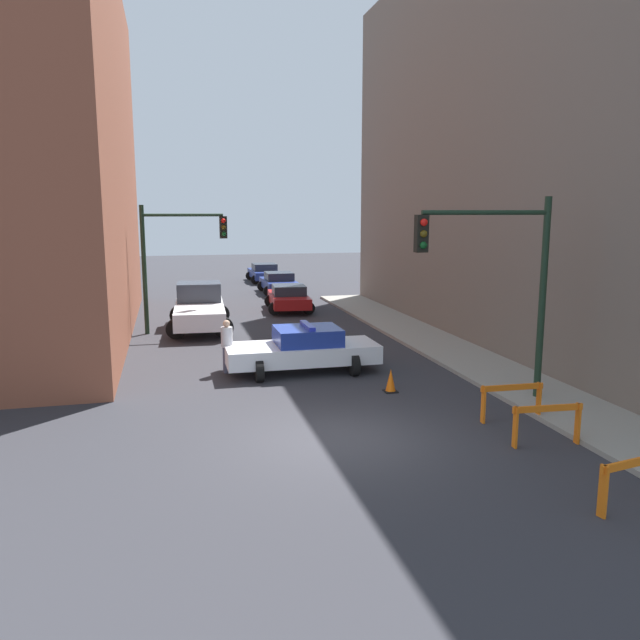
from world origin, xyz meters
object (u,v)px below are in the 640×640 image
object	(u,v)px
parked_car_far	(264,272)
barrier_front	(635,474)
barrier_mid	(547,418)
barrier_back	(512,396)
traffic_light_near	(503,269)
police_car	(303,349)
white_truck	(199,308)
traffic_cone	(391,381)
parked_car_mid	(279,282)
traffic_light_far	(172,250)
parked_car_near	(289,297)
pedestrian_crossing	(227,345)

from	to	relation	value
parked_car_far	barrier_front	bearing A→B (deg)	-88.96
barrier_front	barrier_mid	bearing A→B (deg)	84.85
barrier_mid	barrier_back	xyz separation A→B (m)	(0.11, 1.62, 0.00)
traffic_light_near	police_car	world-z (taller)	traffic_light_near
barrier_mid	barrier_back	bearing A→B (deg)	85.99
white_truck	traffic_cone	world-z (taller)	white_truck
barrier_front	parked_car_mid	bearing A→B (deg)	91.88
traffic_light_far	barrier_front	bearing A→B (deg)	-67.61
traffic_light_far	white_truck	bearing A→B (deg)	28.56
police_car	barrier_mid	distance (m)	8.22
parked_car_near	barrier_mid	distance (m)	19.49
parked_car_near	traffic_cone	bearing A→B (deg)	-85.13
traffic_light_near	white_truck	distance (m)	14.51
parked_car_far	barrier_mid	distance (m)	32.57
parked_car_far	parked_car_mid	bearing A→B (deg)	-91.14
parked_car_far	barrier_mid	size ratio (longest dim) A/B	2.69
police_car	pedestrian_crossing	xyz separation A→B (m)	(-2.31, 0.46, 0.14)
parked_car_near	barrier_back	world-z (taller)	parked_car_near
white_truck	barrier_back	size ratio (longest dim) A/B	3.43
traffic_light_near	pedestrian_crossing	world-z (taller)	traffic_light_near
traffic_light_far	police_car	size ratio (longest dim) A/B	1.11
traffic_light_far	police_car	distance (m)	8.81
police_car	pedestrian_crossing	world-z (taller)	pedestrian_crossing
parked_car_far	barrier_back	bearing A→B (deg)	-88.06
barrier_front	white_truck	bearing A→B (deg)	108.83
barrier_front	traffic_cone	bearing A→B (deg)	101.93
parked_car_far	barrier_front	xyz separation A→B (m)	(0.86, -35.45, -0.06)
traffic_light_far	barrier_back	bearing A→B (deg)	-59.82
traffic_light_near	parked_car_near	bearing A→B (deg)	98.13
police_car	traffic_light_far	bearing A→B (deg)	27.17
police_car	barrier_back	bearing A→B (deg)	-145.93
pedestrian_crossing	barrier_front	size ratio (longest dim) A/B	1.05
parked_car_far	barrier_back	world-z (taller)	parked_car_far
parked_car_near	pedestrian_crossing	distance (m)	12.34
traffic_light_far	barrier_back	world-z (taller)	traffic_light_far
barrier_front	traffic_cone	size ratio (longest dim) A/B	2.41
parked_car_mid	pedestrian_crossing	bearing A→B (deg)	-104.32
traffic_light_near	traffic_light_far	size ratio (longest dim) A/B	1.00
traffic_light_far	parked_car_near	bearing A→B (deg)	39.00
traffic_light_far	pedestrian_crossing	distance (m)	7.61
barrier_back	barrier_front	bearing A→B (deg)	-94.74
barrier_mid	traffic_light_near	bearing A→B (deg)	80.73
barrier_front	traffic_cone	distance (m)	7.66
parked_car_near	pedestrian_crossing	xyz separation A→B (m)	(-4.17, -11.62, 0.19)
traffic_light_far	pedestrian_crossing	size ratio (longest dim) A/B	3.13
barrier_front	barrier_mid	xyz separation A→B (m)	(0.26, 2.90, 0.00)
barrier_front	barrier_mid	world-z (taller)	same
police_car	parked_car_far	xyz separation A→B (m)	(2.61, 25.23, -0.05)
pedestrian_crossing	barrier_back	bearing A→B (deg)	-28.71
traffic_light_near	barrier_mid	distance (m)	4.16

